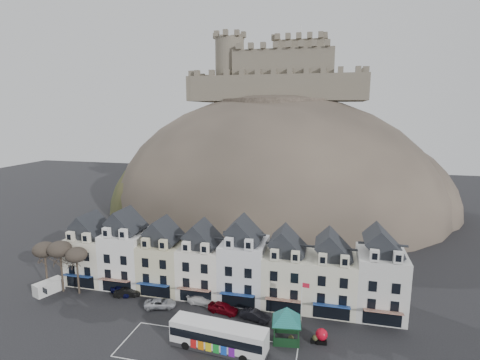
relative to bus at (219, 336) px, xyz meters
name	(u,v)px	position (x,y,z in m)	size (l,w,h in m)	color
ground	(188,355)	(-3.40, -1.83, -1.92)	(300.00, 300.00, 0.00)	black
coach_bay_markings	(207,351)	(-1.40, -0.58, -1.92)	(22.00, 7.50, 0.01)	silver
townhouse_terrace	(225,263)	(-3.25, 14.14, 3.38)	(54.40, 9.35, 11.80)	white
castle_hill	(277,210)	(-2.14, 67.12, -1.81)	(100.00, 76.00, 68.00)	#352F28
castle	(280,73)	(-2.89, 74.10, 38.28)	(50.20, 22.20, 22.00)	#6C6352
tree_left_far	(44,250)	(-32.40, 8.67, 4.98)	(3.61, 3.61, 8.24)	#332920
tree_left_mid	(60,250)	(-29.40, 8.67, 5.32)	(3.78, 3.78, 8.64)	#332920
tree_left_near	(76,255)	(-26.40, 8.67, 4.64)	(3.43, 3.43, 7.84)	#332920
bus	(219,336)	(0.00, 0.00, 0.00)	(12.52, 4.08, 3.47)	#262628
bus_shelter	(287,315)	(7.95, 3.94, 1.71)	(7.32, 7.32, 4.67)	black
red_buoy	(322,336)	(12.41, 4.52, -0.95)	(1.54, 1.54, 1.90)	black
flagpole	(302,303)	(9.69, 6.40, 2.24)	(1.04, 0.24, 7.29)	silver
white_van	(49,287)	(-31.34, 7.67, -0.90)	(3.38, 4.83, 2.02)	silver
planter_west	(291,339)	(8.60, 3.53, -1.42)	(1.04, 0.73, 1.04)	black
planter_east	(315,339)	(11.62, 4.23, -1.40)	(1.17, 0.76, 1.08)	black
car_navy	(122,291)	(-19.40, 9.90, -1.22)	(1.64, 4.08, 1.39)	#0C0E3F
car_black	(127,292)	(-18.20, 9.58, -1.24)	(1.43, 4.10, 1.35)	black
car_silver	(160,303)	(-11.57, 7.67, -1.26)	(2.17, 4.64, 1.31)	#B6B8BE
car_white	(201,300)	(-5.91, 10.09, -1.29)	(1.77, 4.36, 1.27)	white
car_maroon	(223,308)	(-1.89, 8.47, -1.14)	(1.83, 4.55, 1.55)	#5E050E
car_charcoal	(255,315)	(3.06, 7.67, -1.21)	(1.50, 4.31, 1.42)	black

